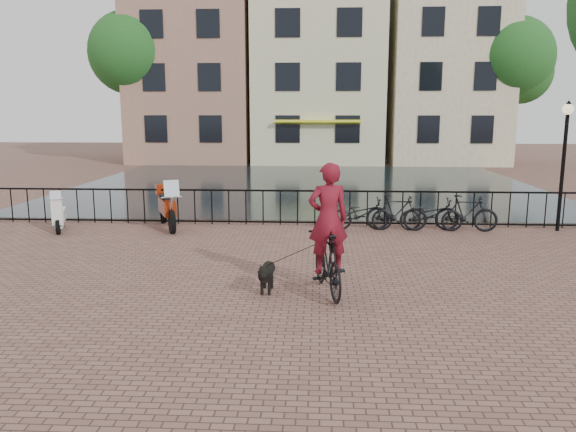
# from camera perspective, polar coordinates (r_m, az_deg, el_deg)

# --- Properties ---
(ground) EXTENTS (100.00, 100.00, 0.00)m
(ground) POSITION_cam_1_polar(r_m,az_deg,el_deg) (8.60, -1.13, -11.62)
(ground) COLOR brown
(ground) RESTS_ON ground
(canal_water) EXTENTS (20.00, 20.00, 0.00)m
(canal_water) POSITION_cam_1_polar(r_m,az_deg,el_deg) (25.45, 1.78, 3.28)
(canal_water) COLOR black
(canal_water) RESTS_ON ground
(railing) EXTENTS (20.00, 0.05, 1.02)m
(railing) POSITION_cam_1_polar(r_m,az_deg,el_deg) (16.18, 0.98, 0.84)
(railing) COLOR black
(railing) RESTS_ON ground
(canal_house_left) EXTENTS (7.50, 9.00, 12.80)m
(canal_house_left) POSITION_cam_1_polar(r_m,az_deg,el_deg) (38.92, -9.19, 15.14)
(canal_house_left) COLOR #8F7053
(canal_house_left) RESTS_ON ground
(canal_house_mid) EXTENTS (8.00, 9.50, 11.80)m
(canal_house_mid) POSITION_cam_1_polar(r_m,az_deg,el_deg) (38.02, 3.10, 14.60)
(canal_house_mid) COLOR beige
(canal_house_mid) RESTS_ON ground
(canal_house_right) EXTENTS (7.00, 9.00, 13.30)m
(canal_house_right) POSITION_cam_1_polar(r_m,az_deg,el_deg) (38.90, 15.42, 15.27)
(canal_house_right) COLOR #BCA78C
(canal_house_right) RESTS_ON ground
(tree_far_left) EXTENTS (5.04, 5.04, 9.27)m
(tree_far_left) POSITION_cam_1_polar(r_m,az_deg,el_deg) (36.98, -15.74, 15.64)
(tree_far_left) COLOR black
(tree_far_left) RESTS_ON ground
(tree_far_right) EXTENTS (4.76, 4.76, 8.76)m
(tree_far_right) POSITION_cam_1_polar(r_m,az_deg,el_deg) (36.88, 21.90, 14.71)
(tree_far_right) COLOR black
(tree_far_right) RESTS_ON ground
(lamp_post) EXTENTS (0.30, 0.30, 3.45)m
(lamp_post) POSITION_cam_1_polar(r_m,az_deg,el_deg) (16.90, 26.31, 6.56)
(lamp_post) COLOR black
(lamp_post) RESTS_ON ground
(cyclist) EXTENTS (1.00, 2.10, 2.77)m
(cyclist) POSITION_cam_1_polar(r_m,az_deg,el_deg) (10.03, 4.08, -2.08)
(cyclist) COLOR black
(cyclist) RESTS_ON ground
(dog) EXTENTS (0.32, 0.89, 0.59)m
(dog) POSITION_cam_1_polar(r_m,az_deg,el_deg) (10.28, -2.16, -6.10)
(dog) COLOR black
(dog) RESTS_ON ground
(motorcycle) EXTENTS (1.30, 2.11, 1.49)m
(motorcycle) POSITION_cam_1_polar(r_m,az_deg,el_deg) (16.09, -12.21, 1.42)
(motorcycle) COLOR #99280B
(motorcycle) RESTS_ON ground
(scooter) EXTENTS (0.79, 1.36, 1.21)m
(scooter) POSITION_cam_1_polar(r_m,az_deg,el_deg) (16.64, -22.24, 0.67)
(scooter) COLOR white
(scooter) RESTS_ON ground
(parked_bike_0) EXTENTS (1.75, 0.70, 0.90)m
(parked_bike_0) POSITION_cam_1_polar(r_m,az_deg,el_deg) (15.64, 7.50, 0.21)
(parked_bike_0) COLOR black
(parked_bike_0) RESTS_ON ground
(parked_bike_1) EXTENTS (1.70, 0.62, 1.00)m
(parked_bike_1) POSITION_cam_1_polar(r_m,az_deg,el_deg) (15.73, 10.95, 0.35)
(parked_bike_1) COLOR black
(parked_bike_1) RESTS_ON ground
(parked_bike_2) EXTENTS (1.73, 0.63, 0.90)m
(parked_bike_2) POSITION_cam_1_polar(r_m,az_deg,el_deg) (15.89, 14.34, 0.13)
(parked_bike_2) COLOR black
(parked_bike_2) RESTS_ON ground
(parked_bike_3) EXTENTS (1.71, 0.70, 1.00)m
(parked_bike_3) POSITION_cam_1_polar(r_m,az_deg,el_deg) (16.10, 17.67, 0.27)
(parked_bike_3) COLOR black
(parked_bike_3) RESTS_ON ground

